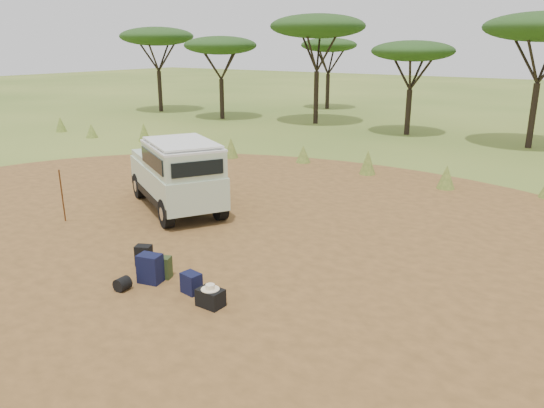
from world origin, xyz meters
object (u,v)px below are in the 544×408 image
Objects in this scene: safari_vehicle at (177,175)px; backpack_olive at (163,267)px; hard_case at (211,298)px; walking_staff at (62,196)px; backpack_black at (144,255)px; backpack_navy at (150,269)px; duffel_navy at (191,283)px.

safari_vehicle is 9.84× the size of backpack_olive.
backpack_olive is at bearing 167.48° from hard_case.
walking_staff is 3.41× the size of backpack_olive.
hard_case is (6.30, -1.39, -0.60)m from walking_staff.
backpack_black is at bearing 166.75° from hard_case.
backpack_navy is at bearing -69.76° from walking_staff.
backpack_black is (3.87, -0.77, -0.54)m from walking_staff.
backpack_black is 0.96× the size of hard_case.
safari_vehicle reaches higher than backpack_navy.
safari_vehicle is at bearing 108.32° from backpack_olive.
walking_staff is 6.48m from hard_case.
backpack_black is at bearing -27.01° from safari_vehicle.
walking_staff reaches higher than backpack_black.
backpack_olive is at bearing -41.09° from backpack_black.
backpack_black is (2.24, -3.42, -0.78)m from safari_vehicle.
backpack_olive is 1.12× the size of duffel_navy.
backpack_olive is 0.97m from duffel_navy.
hard_case is at bearing -66.65° from walking_staff.
duffel_navy reaches higher than hard_case.
safari_vehicle is 10.99× the size of duffel_navy.
backpack_black is at bearing 131.75° from backpack_navy.
safari_vehicle is 9.90× the size of backpack_black.
safari_vehicle is 2.88× the size of walking_staff.
duffel_navy is at bearing -7.61° from backpack_navy.
duffel_navy is at bearing -32.66° from backpack_olive.
backpack_navy is 1.25× the size of hard_case.
backpack_olive is (3.05, -3.65, -0.78)m from safari_vehicle.
safari_vehicle is 3.13m from walking_staff.
backpack_olive is (0.06, 0.29, -0.07)m from backpack_navy.
hard_case is (4.66, -4.04, -0.85)m from safari_vehicle.
backpack_navy is at bearing -122.33° from backpack_olive.
backpack_navy reaches higher than duffel_navy.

